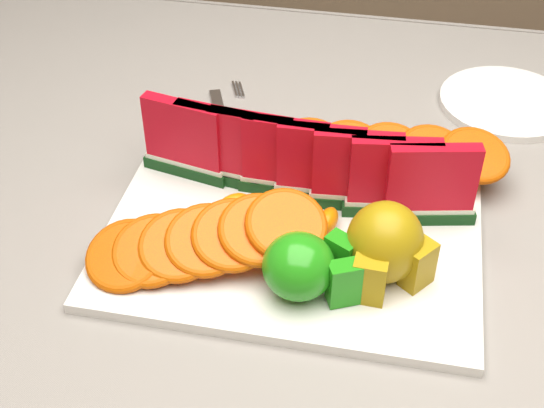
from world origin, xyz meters
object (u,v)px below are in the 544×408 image
object	(u,v)px
platter	(293,235)
fork	(224,121)
apple_cluster	(306,267)
pear_cluster	(386,246)
side_plate	(507,102)

from	to	relation	value
platter	fork	world-z (taller)	platter
apple_cluster	pear_cluster	world-z (taller)	pear_cluster
platter	pear_cluster	distance (m)	0.12
apple_cluster	platter	bearing A→B (deg)	108.01
fork	pear_cluster	bearing A→B (deg)	-47.66
pear_cluster	platter	bearing A→B (deg)	155.29
platter	pear_cluster	xyz separation A→B (m)	(0.10, -0.05, 0.04)
pear_cluster	apple_cluster	bearing A→B (deg)	-152.28
pear_cluster	side_plate	size ratio (longest dim) A/B	0.46
side_plate	platter	bearing A→B (deg)	-126.72
platter	side_plate	distance (m)	0.40
pear_cluster	fork	world-z (taller)	pear_cluster
platter	apple_cluster	xyz separation A→B (m)	(0.03, -0.08, 0.04)
platter	pear_cluster	bearing A→B (deg)	-24.71
pear_cluster	fork	xyz separation A→B (m)	(-0.23, 0.25, -0.05)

